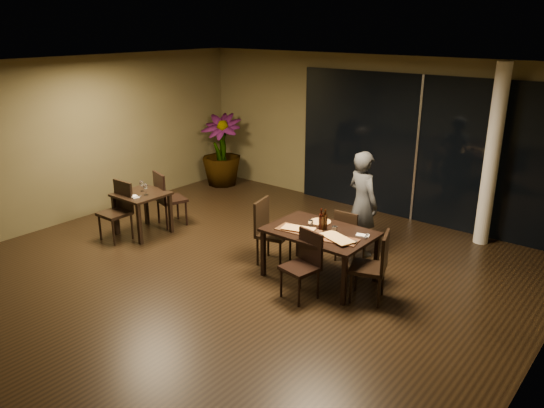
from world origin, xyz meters
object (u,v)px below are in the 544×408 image
at_px(side_table, 142,200).
at_px(chair_main_far, 348,233).
at_px(potted_plant, 221,150).
at_px(chair_main_left, 269,228).
at_px(diner, 362,203).
at_px(bottle_b, 323,221).
at_px(chair_side_far, 167,196).
at_px(bottle_a, 321,219).
at_px(chair_main_right, 375,263).
at_px(main_table, 320,236).
at_px(chair_main_near, 304,261).
at_px(bottle_c, 325,219).
at_px(chair_side_near, 119,207).

xyz_separation_m(side_table, chair_main_far, (3.43, 1.26, -0.15)).
bearing_deg(potted_plant, chair_main_left, -36.40).
distance_m(diner, bottle_b, 1.12).
distance_m(chair_side_far, potted_plant, 2.72).
height_order(chair_main_far, chair_side_far, chair_side_far).
bearing_deg(bottle_a, chair_main_right, -8.05).
bearing_deg(bottle_a, main_table, -65.80).
bearing_deg(potted_plant, chair_side_far, -67.73).
height_order(chair_main_near, chair_side_far, chair_side_far).
distance_m(chair_side_far, diner, 3.58).
distance_m(chair_main_left, bottle_c, 1.01).
bearing_deg(chair_side_near, chair_main_left, 17.74).
height_order(chair_side_near, bottle_a, bottle_a).
relative_size(chair_side_near, bottle_c, 3.33).
bearing_deg(chair_main_left, diner, -51.78).
distance_m(chair_side_near, diner, 4.12).
bearing_deg(bottle_a, chair_side_near, -165.02).
height_order(side_table, potted_plant, potted_plant).
relative_size(chair_main_right, potted_plant, 0.61).
distance_m(potted_plant, bottle_b, 5.06).
xyz_separation_m(chair_main_right, bottle_a, (-0.96, 0.14, 0.36)).
xyz_separation_m(diner, bottle_a, (-0.03, -1.12, 0.06)).
height_order(chair_main_left, chair_side_far, chair_side_far).
distance_m(chair_side_near, bottle_a, 3.66).
relative_size(chair_main_far, chair_side_far, 0.84).
xyz_separation_m(chair_main_near, chair_side_near, (-3.68, -0.32, 0.04)).
height_order(main_table, chair_main_near, chair_main_near).
relative_size(chair_main_left, bottle_c, 3.35).
xyz_separation_m(chair_side_far, bottle_a, (3.35, 0.02, 0.34)).
relative_size(side_table, chair_main_near, 0.86).
bearing_deg(chair_side_near, bottle_a, 14.43).
xyz_separation_m(side_table, chair_main_left, (2.47, 0.48, -0.06)).
relative_size(side_table, bottle_a, 2.57).
xyz_separation_m(side_table, bottle_a, (3.37, 0.56, 0.28)).
bearing_deg(side_table, main_table, 8.37).
bearing_deg(chair_side_near, chair_side_far, 79.02).
bearing_deg(main_table, chair_main_right, -4.84).
bearing_deg(chair_main_left, bottle_b, -99.02).
bearing_deg(potted_plant, bottle_c, -28.99).
bearing_deg(chair_main_left, bottle_a, -98.96).
bearing_deg(chair_main_near, chair_main_left, 163.58).
height_order(main_table, chair_side_near, chair_side_near).
bearing_deg(side_table, bottle_b, 9.30).
bearing_deg(chair_side_near, diner, 29.63).
height_order(potted_plant, bottle_a, potted_plant).
bearing_deg(potted_plant, main_table, -29.99).
distance_m(chair_main_near, potted_plant, 5.50).
height_order(chair_main_right, potted_plant, potted_plant).
distance_m(chair_main_left, potted_plant, 4.32).
relative_size(chair_main_far, bottle_c, 2.83).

